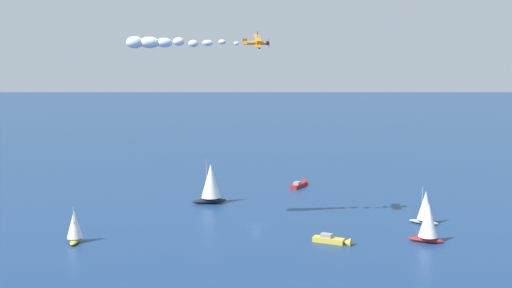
{
  "coord_description": "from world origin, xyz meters",
  "views": [
    {
      "loc": [
        135.14,
        77.51,
        41.94
      ],
      "look_at": [
        0.0,
        0.0,
        21.96
      ],
      "focal_mm": 42.36,
      "sensor_mm": 36.0,
      "label": 1
    }
  ],
  "objects": [
    {
      "name": "motorboat_inshore",
      "position": [
        4.26,
        23.93,
        0.73
      ],
      "size": [
        3.24,
        9.52,
        2.71
      ],
      "color": "gold",
      "rests_on": "ground_plane"
    },
    {
      "name": "motorboat_far_port",
      "position": [
        -53.17,
        -12.83,
        0.75
      ],
      "size": [
        9.67,
        2.62,
        2.8
      ],
      "color": "#B21E1E",
      "rests_on": "ground_plane"
    },
    {
      "name": "ground_plane",
      "position": [
        0.0,
        0.0,
        0.0
      ],
      "size": [
        2000.0,
        2000.0,
        0.0
      ],
      "primitive_type": "plane",
      "color": "navy"
    },
    {
      "name": "wingwalker_lead",
      "position": [
        0.35,
        0.63,
        50.19
      ],
      "size": [
        0.84,
        0.65,
        1.78
      ],
      "color": "#1E4CB2"
    },
    {
      "name": "smoke_trail_lead",
      "position": [
        14.66,
        -19.74,
        47.99
      ],
      "size": [
        18.86,
        24.49,
        3.86
      ],
      "color": "silver"
    },
    {
      "name": "sailboat_trailing",
      "position": [
        -24.4,
        38.3,
        4.61
      ],
      "size": [
        4.39,
        7.87,
        10.1
      ],
      "color": "#9E9993",
      "rests_on": "ground_plane"
    },
    {
      "name": "biplane_lead",
      "position": [
        -0.14,
        0.26,
        48.09
      ],
      "size": [
        6.73,
        6.92,
        3.89
      ],
      "color": "orange"
    },
    {
      "name": "sailboat_near_centre",
      "position": [
        34.63,
        -30.33,
        4.03
      ],
      "size": [
        6.67,
        5.59,
        8.82
      ],
      "color": "gold",
      "rests_on": "ground_plane"
    },
    {
      "name": "sailboat_offshore",
      "position": [
        -16.51,
        -25.61,
        6.31
      ],
      "size": [
        9.43,
        9.95,
        13.83
      ],
      "color": "black",
      "rests_on": "ground_plane"
    },
    {
      "name": "sailboat_far_stbd",
      "position": [
        -7.67,
        43.2,
        4.89
      ],
      "size": [
        5.21,
        8.57,
        10.72
      ],
      "color": "#B21E1E",
      "rests_on": "ground_plane"
    }
  ]
}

